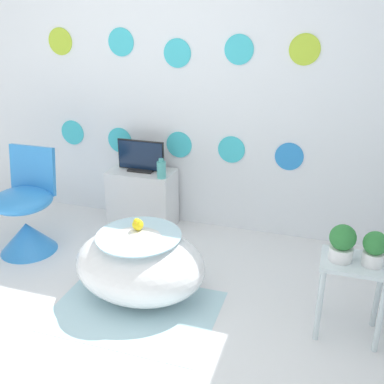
% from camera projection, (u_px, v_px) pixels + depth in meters
% --- Properties ---
extents(ground_plane, '(12.00, 12.00, 0.00)m').
position_uv_depth(ground_plane, '(59.00, 365.00, 2.47)').
color(ground_plane, white).
extents(wall_back_dotted, '(4.60, 0.05, 2.60)m').
position_uv_depth(wall_back_dotted, '(176.00, 76.00, 3.68)').
color(wall_back_dotted, white).
rests_on(wall_back_dotted, ground_plane).
extents(rug, '(1.06, 0.75, 0.01)m').
position_uv_depth(rug, '(135.00, 310.00, 2.91)').
color(rug, silver).
rests_on(rug, ground_plane).
extents(bathtub, '(0.88, 0.68, 0.48)m').
position_uv_depth(bathtub, '(140.00, 265.00, 2.98)').
color(bathtub, white).
rests_on(bathtub, ground_plane).
extents(rubber_duck, '(0.07, 0.08, 0.09)m').
position_uv_depth(rubber_duck, '(138.00, 224.00, 2.91)').
color(rubber_duck, yellow).
rests_on(rubber_duck, bathtub).
extents(chair, '(0.47, 0.47, 0.82)m').
position_uv_depth(chair, '(26.00, 218.00, 3.54)').
color(chair, '#338CE0').
rests_on(chair, ground_plane).
extents(tv_cabinet, '(0.56, 0.32, 0.52)m').
position_uv_depth(tv_cabinet, '(143.00, 198.00, 3.96)').
color(tv_cabinet, silver).
rests_on(tv_cabinet, ground_plane).
extents(tv, '(0.42, 0.12, 0.27)m').
position_uv_depth(tv, '(141.00, 158.00, 3.82)').
color(tv, black).
rests_on(tv, tv_cabinet).
extents(vase, '(0.07, 0.07, 0.17)m').
position_uv_depth(vase, '(161.00, 169.00, 3.68)').
color(vase, '#51B2AD').
rests_on(vase, tv_cabinet).
extents(side_table, '(0.38, 0.28, 0.49)m').
position_uv_depth(side_table, '(353.00, 279.00, 2.58)').
color(side_table, silver).
rests_on(side_table, ground_plane).
extents(potted_plant_left, '(0.15, 0.15, 0.22)m').
position_uv_depth(potted_plant_left, '(342.00, 242.00, 2.51)').
color(potted_plant_left, white).
rests_on(potted_plant_left, side_table).
extents(potted_plant_right, '(0.13, 0.13, 0.20)m').
position_uv_depth(potted_plant_right, '(375.00, 248.00, 2.46)').
color(potted_plant_right, white).
rests_on(potted_plant_right, side_table).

